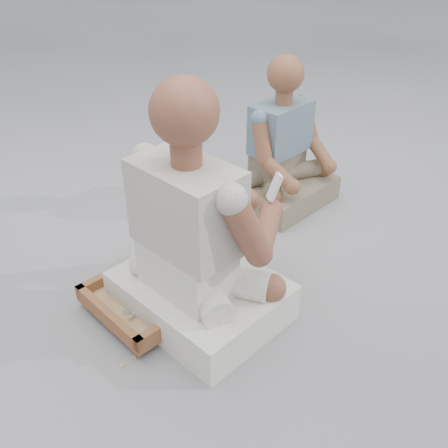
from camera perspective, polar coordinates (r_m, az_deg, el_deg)
ground at (r=2.23m, az=1.69°, el=-8.21°), size 60.00×60.00×0.00m
carved_panel at (r=2.32m, az=-7.09°, el=-5.95°), size 0.61×0.46×0.04m
tool_tray at (r=2.18m, az=-7.25°, el=-7.50°), size 0.62×0.53×0.07m
chisel_0 at (r=2.09m, az=-6.95°, el=-9.28°), size 0.21×0.09×0.02m
chisel_1 at (r=2.08m, az=-5.54°, el=-9.38°), size 0.13×0.20×0.02m
chisel_2 at (r=2.21m, az=-8.75°, el=-6.15°), size 0.07×0.22×0.02m
chisel_3 at (r=2.22m, az=-2.71°, el=-5.97°), size 0.22×0.06×0.02m
chisel_4 at (r=2.12m, az=-6.13°, el=-8.29°), size 0.09×0.21×0.02m
chisel_5 at (r=2.13m, az=-7.89°, el=-8.13°), size 0.21×0.10×0.02m
chisel_6 at (r=2.20m, az=-7.38°, el=-6.51°), size 0.19×0.14×0.02m
chisel_7 at (r=2.20m, az=-5.72°, el=-6.88°), size 0.11×0.21×0.02m
chisel_8 at (r=2.16m, az=-6.51°, el=-7.70°), size 0.09×0.21×0.02m
chisel_9 at (r=2.12m, az=-4.98°, el=-8.44°), size 0.18×0.16×0.02m
chisel_10 at (r=2.10m, az=-7.06°, el=-8.70°), size 0.13×0.20×0.02m
wood_chip_0 at (r=2.20m, az=-1.60°, el=-8.75°), size 0.02×0.02×0.00m
wood_chip_1 at (r=2.42m, az=-6.34°, el=-4.57°), size 0.02×0.02×0.00m
wood_chip_2 at (r=1.98m, az=-11.55°, el=-15.55°), size 0.02×0.02×0.00m
wood_chip_3 at (r=2.17m, az=-8.54°, el=-9.94°), size 0.02×0.02×0.00m
wood_chip_4 at (r=2.44m, az=-4.88°, el=-4.13°), size 0.02×0.02×0.00m
wood_chip_5 at (r=2.11m, az=-8.18°, el=-11.44°), size 0.02×0.02×0.00m
wood_chip_6 at (r=2.40m, az=-6.57°, el=-4.91°), size 0.02×0.02×0.00m
wood_chip_7 at (r=2.53m, az=-5.92°, el=-2.68°), size 0.02×0.02×0.00m
wood_chip_8 at (r=2.53m, az=-5.91°, el=-2.60°), size 0.02×0.02×0.00m
wood_chip_9 at (r=2.02m, az=-3.98°, el=-13.48°), size 0.02×0.02×0.00m
wood_chip_10 at (r=2.06m, az=-2.68°, el=-12.37°), size 0.02×0.02×0.00m
wood_chip_11 at (r=2.00m, az=-10.23°, el=-14.73°), size 0.02×0.02×0.00m
wood_chip_12 at (r=2.33m, az=-5.55°, el=-6.22°), size 0.02×0.02×0.00m
craftsman at (r=1.94m, az=-2.99°, el=-2.39°), size 0.73×0.73×1.01m
companion at (r=2.81m, az=6.83°, el=7.59°), size 0.60×0.51×0.83m
mobile_phone at (r=2.06m, az=5.80°, el=4.22°), size 0.07×0.06×0.12m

